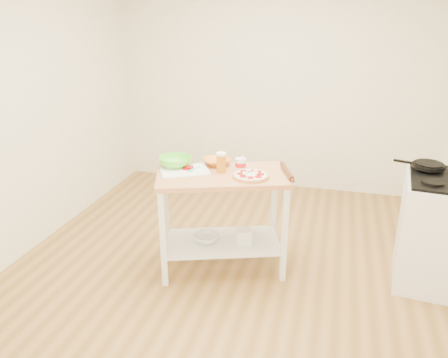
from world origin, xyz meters
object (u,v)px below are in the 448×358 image
at_px(cutting_board, 184,170).
at_px(yogurt_tub, 241,164).
at_px(prep_island, 222,202).
at_px(shelf_glass_bowl, 206,238).
at_px(skillet, 428,166).
at_px(beer_pint, 221,162).
at_px(rolling_pin, 287,172).
at_px(spatula, 193,169).
at_px(knife, 175,164).
at_px(orange_bowl, 217,162).
at_px(shelf_bin, 244,236).
at_px(pizza, 251,175).
at_px(gas_stove, 439,231).
at_px(green_bowl, 175,162).

relative_size(cutting_board, yogurt_tub, 2.57).
height_order(prep_island, shelf_glass_bowl, prep_island).
relative_size(skillet, beer_pint, 2.35).
distance_m(prep_island, rolling_pin, 0.61).
distance_m(spatula, knife, 0.23).
xyz_separation_m(orange_bowl, shelf_bin, (0.30, -0.19, -0.61)).
distance_m(skillet, cutting_board, 2.04).
relative_size(spatula, rolling_pin, 0.42).
xyz_separation_m(pizza, shelf_bin, (-0.06, 0.05, -0.59)).
xyz_separation_m(gas_stove, spatula, (-2.06, -0.26, 0.44)).
height_order(gas_stove, cutting_board, gas_stove).
height_order(prep_island, spatula, spatula).
relative_size(knife, yogurt_tub, 1.39).
bearing_deg(knife, cutting_board, -51.66).
xyz_separation_m(prep_island, shelf_glass_bowl, (-0.13, -0.04, -0.35)).
bearing_deg(green_bowl, orange_bowl, 23.67).
height_order(gas_stove, shelf_glass_bowl, gas_stove).
relative_size(rolling_pin, shelf_bin, 2.84).
bearing_deg(beer_pint, cutting_board, -168.61).
distance_m(gas_stove, shelf_bin, 1.63).
relative_size(prep_island, pizza, 4.06).
xyz_separation_m(pizza, yogurt_tub, (-0.12, 0.14, 0.04)).
height_order(orange_bowl, green_bowl, green_bowl).
height_order(orange_bowl, shelf_bin, orange_bowl).
xyz_separation_m(orange_bowl, green_bowl, (-0.34, -0.15, 0.02)).
relative_size(prep_island, orange_bowl, 5.24).
height_order(skillet, yogurt_tub, yogurt_tub).
bearing_deg(pizza, beer_pint, 167.20).
height_order(orange_bowl, beer_pint, beer_pint).
bearing_deg(pizza, yogurt_tub, 130.04).
height_order(cutting_board, shelf_bin, cutting_board).
height_order(beer_pint, yogurt_tub, yogurt_tub).
bearing_deg(cutting_board, orange_bowl, 17.63).
height_order(skillet, green_bowl, same).
xyz_separation_m(gas_stove, yogurt_tub, (-1.67, -0.14, 0.48)).
bearing_deg(pizza, knife, 170.47).
bearing_deg(cutting_board, yogurt_tub, -11.81).
xyz_separation_m(skillet, spatula, (-1.91, -0.43, -0.06)).
distance_m(knife, beer_pint, 0.45).
bearing_deg(spatula, rolling_pin, -45.16).
bearing_deg(gas_stove, prep_island, -165.82).
height_order(spatula, knife, knife).
height_order(green_bowl, beer_pint, beer_pint).
xyz_separation_m(cutting_board, rolling_pin, (0.86, 0.16, 0.01)).
xyz_separation_m(rolling_pin, shelf_glass_bowl, (-0.66, -0.18, -0.63)).
relative_size(gas_stove, pizza, 3.67).
xyz_separation_m(prep_island, shelf_bin, (0.19, 0.03, -0.32)).
bearing_deg(shelf_glass_bowl, skillet, 14.85).
xyz_separation_m(skillet, knife, (-2.12, -0.33, -0.06)).
height_order(prep_island, knife, knife).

